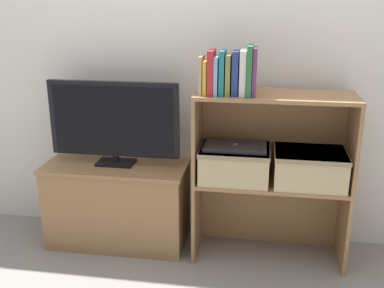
{
  "coord_description": "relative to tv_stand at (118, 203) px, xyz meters",
  "views": [
    {
      "loc": [
        0.38,
        -2.22,
        1.46
      ],
      "look_at": [
        0.0,
        0.17,
        0.67
      ],
      "focal_mm": 42.0,
      "sensor_mm": 36.0,
      "label": 1
    }
  ],
  "objects": [
    {
      "name": "book_teal",
      "position": [
        0.64,
        -0.09,
        0.83
      ],
      "size": [
        0.03,
        0.14,
        0.23
      ],
      "color": "#1E7075",
      "rests_on": "bookshelf_upper_tier"
    },
    {
      "name": "storage_basket_left",
      "position": [
        0.71,
        -0.04,
        0.32
      ],
      "size": [
        0.39,
        0.31,
        0.19
      ],
      "color": "tan",
      "rests_on": "bookshelf_lower_tier"
    },
    {
      "name": "book_tan",
      "position": [
        0.53,
        -0.09,
        0.82
      ],
      "size": [
        0.02,
        0.14,
        0.2
      ],
      "color": "tan",
      "rests_on": "bookshelf_upper_tier"
    },
    {
      "name": "book_navy",
      "position": [
        0.7,
        -0.09,
        0.83
      ],
      "size": [
        0.03,
        0.13,
        0.23
      ],
      "color": "navy",
      "rests_on": "bookshelf_upper_tier"
    },
    {
      "name": "tv_stand",
      "position": [
        0.0,
        0.0,
        0.0
      ],
      "size": [
        0.85,
        0.41,
        0.51
      ],
      "color": "olive",
      "rests_on": "ground_plane"
    },
    {
      "name": "book_ivory",
      "position": [
        0.74,
        -0.09,
        0.83
      ],
      "size": [
        0.03,
        0.13,
        0.23
      ],
      "color": "silver",
      "rests_on": "bookshelf_upper_tier"
    },
    {
      "name": "book_olive",
      "position": [
        0.67,
        -0.09,
        0.82
      ],
      "size": [
        0.02,
        0.14,
        0.21
      ],
      "color": "olive",
      "rests_on": "bookshelf_upper_tier"
    },
    {
      "name": "storage_basket_right",
      "position": [
        1.12,
        -0.04,
        0.32
      ],
      "size": [
        0.39,
        0.31,
        0.19
      ],
      "color": "tan",
      "rests_on": "bookshelf_lower_tier"
    },
    {
      "name": "tv",
      "position": [
        0.0,
        -0.0,
        0.52
      ],
      "size": [
        0.77,
        0.14,
        0.5
      ],
      "color": "black",
      "rests_on": "tv_stand"
    },
    {
      "name": "ground_plane",
      "position": [
        0.46,
        -0.19,
        -0.26
      ],
      "size": [
        16.0,
        16.0,
        0.0
      ],
      "primitive_type": "plane",
      "color": "gray"
    },
    {
      "name": "book_plum",
      "position": [
        0.8,
        -0.09,
        0.84
      ],
      "size": [
        0.02,
        0.14,
        0.25
      ],
      "color": "#6B2D66",
      "rests_on": "bookshelf_upper_tier"
    },
    {
      "name": "bookshelf_lower_tier",
      "position": [
        0.92,
        0.04,
        0.05
      ],
      "size": [
        0.86,
        0.34,
        0.48
      ],
      "color": "olive",
      "rests_on": "ground_plane"
    },
    {
      "name": "book_skyblue",
      "position": [
        0.61,
        -0.09,
        0.82
      ],
      "size": [
        0.02,
        0.15,
        0.2
      ],
      "color": "#709ECC",
      "rests_on": "bookshelf_upper_tier"
    },
    {
      "name": "book_mustard",
      "position": [
        0.55,
        -0.09,
        0.81
      ],
      "size": [
        0.02,
        0.14,
        0.18
      ],
      "color": "gold",
      "rests_on": "bookshelf_upper_tier"
    },
    {
      "name": "book_forest",
      "position": [
        0.78,
        -0.09,
        0.85
      ],
      "size": [
        0.03,
        0.16,
        0.26
      ],
      "color": "#286638",
      "rests_on": "bookshelf_upper_tier"
    },
    {
      "name": "laptop",
      "position": [
        0.71,
        -0.04,
        0.42
      ],
      "size": [
        0.34,
        0.22,
        0.02
      ],
      "color": "#2D2D33",
      "rests_on": "storage_basket_left"
    },
    {
      "name": "book_crimson",
      "position": [
        0.58,
        -0.09,
        0.83
      ],
      "size": [
        0.03,
        0.15,
        0.23
      ],
      "color": "#B22328",
      "rests_on": "bookshelf_upper_tier"
    },
    {
      "name": "wall_back",
      "position": [
        0.46,
        0.23,
        0.94
      ],
      "size": [
        10.0,
        0.05,
        2.4
      ],
      "color": "silver",
      "rests_on": "ground_plane"
    },
    {
      "name": "bookshelf_upper_tier",
      "position": [
        0.92,
        0.04,
        0.53
      ],
      "size": [
        0.86,
        0.34,
        0.5
      ],
      "color": "olive",
      "rests_on": "bookshelf_lower_tier"
    }
  ]
}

